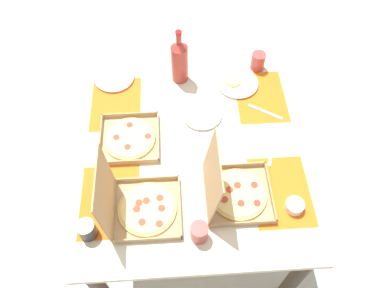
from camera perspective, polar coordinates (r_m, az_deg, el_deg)
ground_plane at (r=2.52m, az=0.00°, el=-9.68°), size 6.00×6.00×0.00m
dining_table at (r=1.95m, az=0.00°, el=-1.86°), size 1.26×1.07×0.75m
placemat_near_left at (r=1.77m, az=13.22°, el=-6.93°), size 0.36×0.26×0.00m
placemat_near_right at (r=2.08m, az=10.25°, el=7.03°), size 0.36×0.26×0.00m
placemat_far_left at (r=1.74m, az=-12.28°, el=-8.36°), size 0.36×0.26×0.00m
placemat_far_right at (r=2.05m, az=-11.36°, el=6.00°), size 0.36×0.26×0.00m
pizza_box_corner_right at (r=1.68m, az=6.13°, el=-6.97°), size 0.29×0.30×0.33m
pizza_box_corner_left at (r=1.66m, az=-8.07°, el=-9.14°), size 0.29×0.31×0.33m
pizza_box_edge_far at (r=1.89m, az=-9.35°, el=0.81°), size 0.29×0.29×0.04m
plate_middle at (r=2.17m, az=-11.60°, el=9.70°), size 0.22×0.22×0.02m
plate_near_left at (r=1.96m, az=1.51°, el=4.42°), size 0.20×0.20×0.02m
plate_near_right at (r=2.11m, az=6.76°, el=9.07°), size 0.23×0.23×0.03m
soda_bottle at (r=2.05m, az=-1.88°, el=12.42°), size 0.09×0.09×0.32m
cup_clear_left at (r=2.19m, az=9.89°, el=12.15°), size 0.08×0.08×0.10m
cup_spare at (r=1.60m, az=0.92°, el=-13.13°), size 0.07×0.07×0.09m
cup_clear_right at (r=1.66m, az=-15.49°, el=-12.30°), size 0.08×0.08×0.09m
condiment_bowl at (r=1.73m, az=15.15°, el=-9.00°), size 0.08×0.08×0.04m
fork_by_far_right at (r=1.88m, az=11.87°, el=-0.86°), size 0.19×0.07×0.00m
fork_by_far_left at (r=2.01m, az=10.94°, el=4.77°), size 0.12×0.17×0.00m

